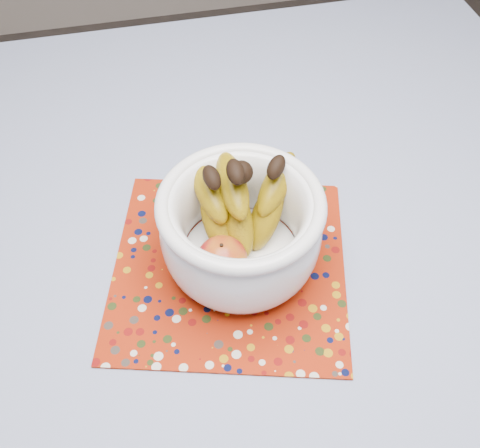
{
  "coord_description": "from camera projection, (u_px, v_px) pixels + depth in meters",
  "views": [
    {
      "loc": [
        -0.13,
        -0.5,
        1.45
      ],
      "look_at": [
        -0.02,
        -0.02,
        0.85
      ],
      "focal_mm": 42.0,
      "sensor_mm": 36.0,
      "label": 1
    }
  ],
  "objects": [
    {
      "name": "placemat",
      "position": [
        229.0,
        266.0,
        0.84
      ],
      "size": [
        0.42,
        0.42,
        0.0
      ],
      "primitive_type": "cube",
      "rotation": [
        0.0,
        0.0,
        -0.27
      ],
      "color": "#931F08",
      "rests_on": "tablecloth"
    },
    {
      "name": "table",
      "position": [
        252.0,
        278.0,
        0.93
      ],
      "size": [
        1.2,
        1.2,
        0.75
      ],
      "color": "brown",
      "rests_on": "ground"
    },
    {
      "name": "tablecloth",
      "position": [
        252.0,
        249.0,
        0.87
      ],
      "size": [
        1.32,
        1.32,
        0.01
      ],
      "primitive_type": "cube",
      "color": "slate",
      "rests_on": "table"
    },
    {
      "name": "fruit_bowl",
      "position": [
        242.0,
        221.0,
        0.79
      ],
      "size": [
        0.25,
        0.24,
        0.18
      ],
      "color": "white",
      "rests_on": "placemat"
    }
  ]
}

